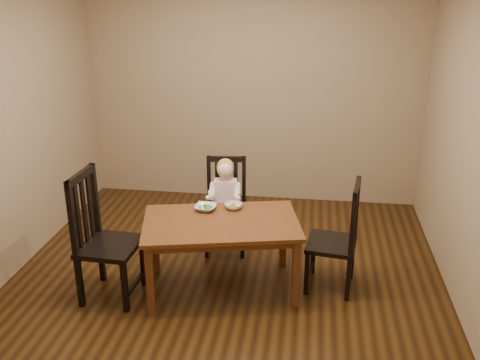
# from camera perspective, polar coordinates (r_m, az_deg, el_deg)

# --- Properties ---
(room) EXTENTS (4.01, 4.01, 2.71)m
(room) POSITION_cam_1_polar(r_m,az_deg,el_deg) (4.53, -1.57, 4.37)
(room) COLOR #3E260D
(room) RESTS_ON ground
(dining_table) EXTENTS (1.48, 1.08, 0.67)m
(dining_table) POSITION_cam_1_polar(r_m,az_deg,el_deg) (4.65, -2.02, -5.27)
(dining_table) COLOR #442710
(dining_table) RESTS_ON room
(chair_child) EXTENTS (0.45, 0.43, 0.96)m
(chair_child) POSITION_cam_1_polar(r_m,az_deg,el_deg) (5.41, -1.52, -2.87)
(chair_child) COLOR black
(chair_child) RESTS_ON room
(chair_left) EXTENTS (0.50, 0.52, 1.14)m
(chair_left) POSITION_cam_1_polar(r_m,az_deg,el_deg) (4.72, -14.41, -6.10)
(chair_left) COLOR black
(chair_left) RESTS_ON room
(chair_right) EXTENTS (0.47, 0.49, 1.01)m
(chair_right) POSITION_cam_1_polar(r_m,az_deg,el_deg) (4.79, 10.39, -6.18)
(chair_right) COLOR black
(chair_right) RESTS_ON room
(toddler) EXTENTS (0.33, 0.40, 0.51)m
(toddler) POSITION_cam_1_polar(r_m,az_deg,el_deg) (5.31, -1.58, -1.78)
(toddler) COLOR white
(toddler) RESTS_ON chair_child
(bowl_peas) EXTENTS (0.20, 0.20, 0.05)m
(bowl_peas) POSITION_cam_1_polar(r_m,az_deg,el_deg) (4.83, -3.69, -2.96)
(bowl_peas) COLOR silver
(bowl_peas) RESTS_ON dining_table
(bowl_veg) EXTENTS (0.21, 0.21, 0.05)m
(bowl_veg) POSITION_cam_1_polar(r_m,az_deg,el_deg) (4.84, -0.71, -2.79)
(bowl_veg) COLOR silver
(bowl_veg) RESTS_ON dining_table
(fork) EXTENTS (0.08, 0.11, 0.05)m
(fork) POSITION_cam_1_polar(r_m,az_deg,el_deg) (4.80, -4.17, -2.84)
(fork) COLOR silver
(fork) RESTS_ON bowl_peas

